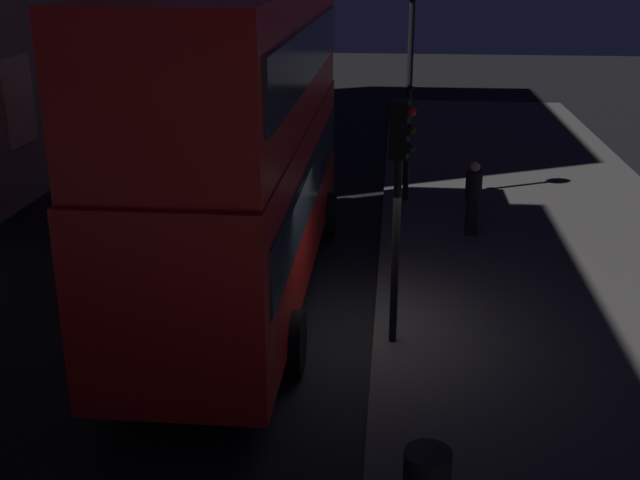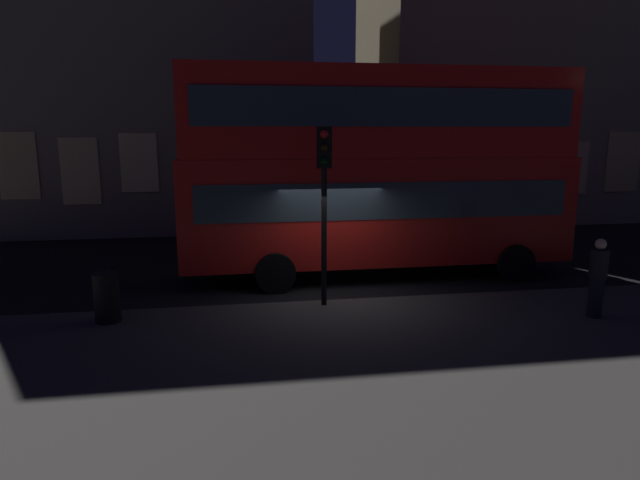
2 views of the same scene
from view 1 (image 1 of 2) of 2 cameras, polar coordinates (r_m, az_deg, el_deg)
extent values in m
plane|color=black|center=(13.22, 1.80, -6.74)|extent=(80.00, 80.00, 0.00)
cube|color=#423F3D|center=(13.57, 19.00, -6.87)|extent=(44.00, 7.04, 0.12)
cube|color=#F2D18C|center=(20.78, -20.78, 9.29)|extent=(1.50, 0.06, 2.12)
cube|color=#F9E09E|center=(22.93, -18.17, 9.60)|extent=(1.50, 0.06, 2.18)
cube|color=#F2D18C|center=(25.05, -16.11, 10.86)|extent=(1.50, 0.06, 2.11)
cube|color=#E5C67F|center=(27.20, -14.38, 12.17)|extent=(1.50, 0.06, 2.44)
cube|color=#F2D18C|center=(29.42, -12.84, 12.50)|extent=(1.50, 0.06, 2.01)
cube|color=red|center=(14.10, -5.60, 2.95)|extent=(10.10, 2.47, 2.70)
cube|color=red|center=(13.60, -5.95, 12.88)|extent=(9.90, 2.42, 2.20)
cube|color=#2D3842|center=(14.00, -5.65, 4.27)|extent=(9.29, 2.53, 0.90)
cube|color=#2D3842|center=(13.58, -5.97, 13.34)|extent=(9.29, 2.53, 0.90)
cube|color=#F2D84C|center=(18.46, -2.93, 16.62)|extent=(0.08, 1.47, 0.44)
sphere|color=white|center=(19.30, -5.04, 4.49)|extent=(0.24, 0.24, 0.24)
sphere|color=white|center=(19.08, -0.32, 4.39)|extent=(0.24, 0.24, 0.24)
cylinder|color=black|center=(17.96, -7.43, 2.06)|extent=(0.98, 0.24, 0.98)
cylinder|color=black|center=(17.58, 0.71, 1.84)|extent=(0.98, 0.24, 0.98)
cylinder|color=black|center=(12.41, -13.63, -6.66)|extent=(0.98, 0.24, 0.98)
cylinder|color=black|center=(11.85, -1.77, -7.37)|extent=(0.98, 0.24, 0.98)
cylinder|color=black|center=(12.18, 5.42, -0.94)|extent=(0.12, 0.12, 2.97)
cube|color=black|center=(11.65, 5.72, 7.88)|extent=(0.35, 0.30, 0.85)
sphere|color=red|center=(11.58, 6.50, 9.14)|extent=(0.17, 0.17, 0.17)
sphere|color=black|center=(11.63, 6.45, 7.83)|extent=(0.17, 0.17, 0.17)
sphere|color=black|center=(11.69, 6.40, 6.54)|extent=(0.17, 0.17, 0.17)
cylinder|color=black|center=(25.16, -8.31, 9.77)|extent=(0.12, 0.12, 3.26)
cube|color=black|center=(24.90, -8.55, 14.43)|extent=(0.32, 0.26, 0.85)
sphere|color=black|center=(24.91, -8.93, 15.03)|extent=(0.17, 0.17, 0.17)
sphere|color=black|center=(24.93, -8.89, 14.42)|extent=(0.17, 0.17, 0.17)
sphere|color=green|center=(24.96, -8.86, 13.80)|extent=(0.17, 0.17, 0.17)
cylinder|color=black|center=(19.56, 6.37, 9.72)|extent=(0.14, 0.14, 4.83)
torus|color=black|center=(19.50, 6.41, 10.77)|extent=(0.28, 0.28, 0.06)
cylinder|color=black|center=(17.65, 10.82, 1.70)|extent=(0.28, 0.28, 0.82)
cylinder|color=black|center=(17.45, 10.96, 3.89)|extent=(0.36, 0.36, 0.58)
sphere|color=beige|center=(17.34, 11.05, 5.17)|extent=(0.22, 0.22, 0.22)
camera|label=2|loc=(14.95, 54.88, 3.51)|focal=30.67mm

